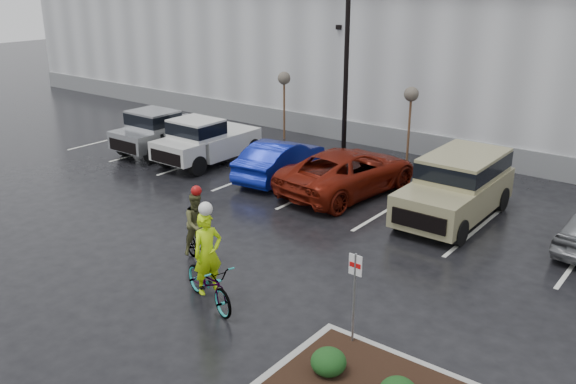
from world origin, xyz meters
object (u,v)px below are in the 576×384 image
Objects in this scene: cyclist_olive at (199,236)px; sapling_mid at (411,98)px; pickup_white at (212,138)px; cyclist_hivis at (209,274)px; car_red at (349,171)px; sapling_west at (284,82)px; car_blue at (281,160)px; fire_lane_sign at (354,289)px; suv_tan at (455,189)px; lamppost at (348,21)px; pickup_silver at (170,129)px.

sapling_mid is at bearing 20.35° from cyclist_olive.
cyclist_hivis is (8.25, -8.60, -0.18)m from pickup_white.
sapling_mid is 0.56× the size of car_red.
cyclist_olive is at bearing 70.03° from cyclist_hivis.
sapling_west is at bearing 48.95° from cyclist_olive.
pickup_white is 1.15× the size of car_blue.
fire_lane_sign is at bearing -34.12° from pickup_white.
suv_tan is (10.65, 0.05, 0.05)m from pickup_white.
lamppost is at bearing 33.18° from cyclist_olive.
sapling_mid is 8.32m from pickup_white.
car_blue is 6.99m from suv_tan.
lamppost is 4.19× the size of fire_lane_sign.
suv_tan is at bearing 3.01° from cyclist_hivis.
car_blue is 7.76m from cyclist_olive.
car_red is 2.20× the size of cyclist_hivis.
cyclist_olive reaches higher than pickup_silver.
lamppost is at bearing -47.96° from car_red.
sapling_west is (-4.00, 1.00, -2.96)m from lamppost.
fire_lane_sign is 11.54m from car_blue.
fire_lane_sign is at bearing -56.54° from lamppost.
car_red is at bearing 20.17° from cyclist_olive.
suv_tan is at bearing 0.27° from pickup_white.
pickup_white is at bearing 62.30° from cyclist_hivis.
suv_tan is (10.53, -4.67, -1.70)m from sapling_west.
lamppost is 9.05m from pickup_silver.
fire_lane_sign is at bearing -47.33° from sapling_west.
suv_tan is 8.37m from cyclist_olive.
pickup_silver is 1.02× the size of suv_tan.
fire_lane_sign is at bearing 129.85° from car_red.
car_red is at bearing 177.29° from car_blue.
car_red is 8.91m from cyclist_hivis.
sapling_west is 0.62× the size of pickup_silver.
lamppost is 6.23m from car_blue.
cyclist_hivis is (4.13, -12.33, -4.89)m from lamppost.
fire_lane_sign is at bearing -67.51° from sapling_mid.
lamppost reaches higher than sapling_west.
cyclist_olive is (9.22, -7.29, -0.15)m from pickup_silver.
pickup_white is 3.67m from car_blue.
lamppost is at bearing 150.62° from suv_tan.
suv_tan is (4.03, -0.11, 0.23)m from car_red.
pickup_silver is at bearing 150.90° from fire_lane_sign.
fire_lane_sign is 0.84× the size of cyclist_hivis.
sapling_mid is 0.71× the size of car_blue.
car_blue is (-0.46, -3.77, -4.94)m from lamppost.
sapling_mid reaches higher than pickup_white.
car_red is (-0.01, -4.56, -1.93)m from sapling_mid.
suv_tan reaches higher than pickup_silver.
lamppost is 1.77× the size of pickup_silver.
sapling_mid is at bearing 25.47° from cyclist_hivis.
suv_tan is at bearing -49.26° from sapling_mid.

